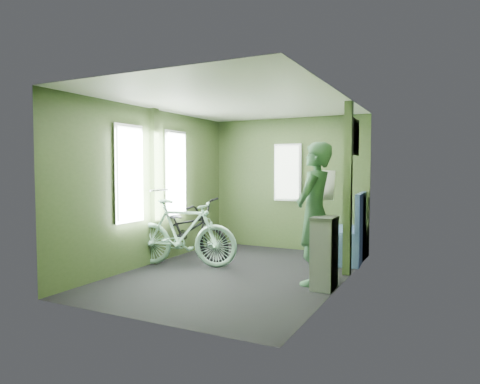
% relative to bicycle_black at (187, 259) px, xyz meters
% --- Properties ---
extents(room, '(4.00, 4.02, 2.31)m').
position_rel_bicycle_black_xyz_m(room, '(1.08, -0.43, 1.44)').
color(room, black).
rests_on(room, ground).
extents(bicycle_black, '(1.95, 1.29, 1.05)m').
position_rel_bicycle_black_xyz_m(bicycle_black, '(0.00, 0.00, 0.00)').
color(bicycle_black, black).
rests_on(bicycle_black, ground).
extents(bicycle_mint, '(1.70, 0.88, 1.00)m').
position_rel_bicycle_black_xyz_m(bicycle_mint, '(0.23, -0.45, 0.00)').
color(bicycle_mint, '#86BD9E').
rests_on(bicycle_mint, ground).
extents(passenger, '(0.47, 0.69, 1.74)m').
position_rel_bicycle_black_xyz_m(passenger, '(2.21, -0.51, 0.87)').
color(passenger, '#315A3A').
rests_on(passenger, ground).
extents(waste_box, '(0.25, 0.35, 0.86)m').
position_rel_bicycle_black_xyz_m(waste_box, '(2.38, -0.68, 0.43)').
color(waste_box, slate).
rests_on(waste_box, ground).
extents(bench_seat, '(0.64, 1.04, 1.05)m').
position_rel_bicycle_black_xyz_m(bench_seat, '(2.27, 0.98, 0.31)').
color(bench_seat, navy).
rests_on(bench_seat, ground).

